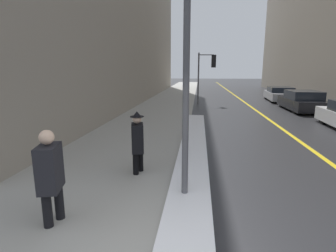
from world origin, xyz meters
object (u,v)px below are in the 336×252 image
pedestrian_in_fedora (138,140)px  parked_car_black (302,101)px  traffic_light_near (208,67)px  lamp_post (186,59)px  pedestrian_nearside (50,173)px  parked_car_silver (280,94)px

pedestrian_in_fedora → parked_car_black: 13.66m
traffic_light_near → parked_car_black: size_ratio=0.86×
lamp_post → pedestrian_in_fedora: (-1.21, 1.28, -1.83)m
traffic_light_near → pedestrian_in_fedora: size_ratio=2.42×
pedestrian_nearside → parked_car_silver: (8.92, 18.84, -0.31)m
pedestrian_in_fedora → parked_car_black: (7.85, 11.18, -0.25)m
pedestrian_in_fedora → parked_car_silver: bearing=140.3°
parked_car_black → parked_car_silver: parked_car_black is taller
lamp_post → parked_car_black: bearing=61.9°
traffic_light_near → pedestrian_nearside: (-2.91, -16.18, -1.82)m
pedestrian_in_fedora → pedestrian_nearside: bearing=-35.0°
parked_car_silver → lamp_post: bearing=163.5°
lamp_post → pedestrian_nearside: (-2.10, -1.01, -1.79)m
pedestrian_nearside → pedestrian_in_fedora: (0.88, 2.28, -0.04)m
pedestrian_nearside → parked_car_black: 16.05m
lamp_post → parked_car_silver: size_ratio=0.97×
traffic_light_near → parked_car_black: 6.76m
lamp_post → parked_car_black: size_ratio=1.02×
parked_car_black → lamp_post: bearing=152.6°
parked_car_black → pedestrian_nearside: bearing=147.7°
pedestrian_nearside → parked_car_silver: size_ratio=0.35×
traffic_light_near → parked_car_silver: size_ratio=0.83×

